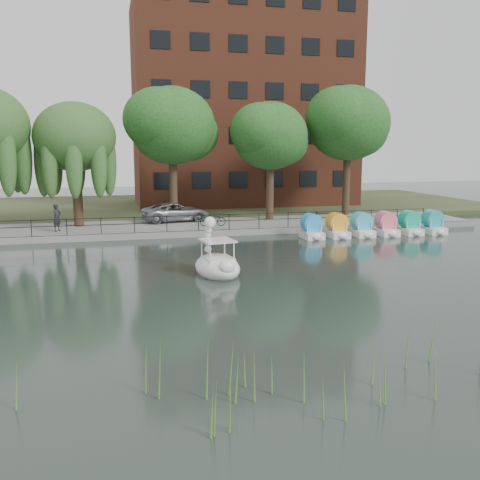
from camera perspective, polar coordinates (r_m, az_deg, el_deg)
name	(u,v)px	position (r m, az deg, el deg)	size (l,w,h in m)	color
ground_plane	(251,289)	(21.48, 1.21, -5.24)	(120.00, 120.00, 0.00)	#38433D
promenade	(192,227)	(36.84, -5.13, 1.37)	(40.00, 6.00, 0.40)	gray
kerb	(199,234)	(33.96, -4.40, 0.67)	(40.00, 0.25, 0.40)	gray
land_strip	(170,206)	(50.63, -7.47, 3.60)	(60.00, 22.00, 0.36)	#47512D
railing	(198,219)	(34.02, -4.47, 2.29)	(32.00, 0.05, 1.00)	black
apartment_building	(243,107)	(51.65, 0.28, 14.00)	(20.00, 10.07, 18.00)	#4C1E16
willow_mid	(75,137)	(37.13, -17.23, 10.41)	(5.32, 5.32, 8.15)	#473323
broadleaf_center	(172,126)	(38.33, -7.25, 11.95)	(6.00, 6.00, 9.25)	#473323
broadleaf_right	(270,136)	(39.23, 3.26, 10.97)	(5.40, 5.40, 8.32)	#473323
broadleaf_far	(348,124)	(42.50, 11.48, 12.07)	(6.30, 6.30, 9.71)	#473323
minivan	(176,211)	(38.33, -6.87, 3.12)	(5.49, 2.52, 1.53)	gray
bicycle	(213,218)	(35.89, -2.91, 2.31)	(1.72, 0.60, 1.00)	gray
pedestrian	(57,216)	(35.34, -18.96, 2.47)	(0.71, 0.48, 1.98)	black
swan_boat	(217,262)	(23.82, -2.49, -2.40)	(2.25, 3.17, 2.49)	white
pedal_boat_row	(374,226)	(35.34, 14.09, 1.43)	(9.65, 1.70, 1.40)	white
reed_bank	(435,361)	(13.76, 20.06, -12.02)	(24.00, 2.40, 1.20)	#669938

